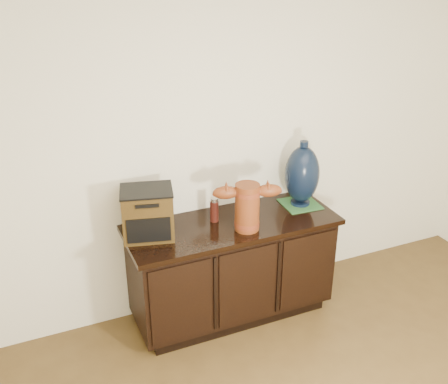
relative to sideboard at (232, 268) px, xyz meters
name	(u,v)px	position (x,y,z in m)	size (l,w,h in m)	color
sideboard	(232,268)	(0.00, 0.00, 0.00)	(1.46, 0.56, 0.75)	black
terracotta_vessel	(247,204)	(0.05, -0.12, 0.55)	(0.45, 0.21, 0.32)	brown
tv_radio	(148,213)	(-0.57, 0.05, 0.53)	(0.38, 0.34, 0.33)	#3F2C0F
green_mat	(300,204)	(0.57, 0.06, 0.37)	(0.26, 0.26, 0.01)	#295C2B
lamp_base	(302,175)	(0.57, 0.06, 0.60)	(0.26, 0.26, 0.48)	black
spray_can	(214,210)	(-0.10, 0.07, 0.45)	(0.06, 0.06, 0.17)	#53170E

